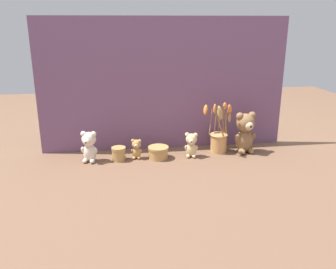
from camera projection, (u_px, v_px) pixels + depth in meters
name	position (u px, v px, depth m)	size (l,w,h in m)	color
ground_plane	(168.00, 157.00, 1.99)	(4.00, 4.00, 0.00)	brown
backdrop_wall	(164.00, 85.00, 2.03)	(1.42, 0.02, 0.76)	#704C70
teddy_bear_large	(245.00, 132.00, 2.03)	(0.13, 0.12, 0.24)	olive
teddy_bear_medium	(89.00, 146.00, 1.90)	(0.10, 0.09, 0.17)	beige
teddy_bear_small	(191.00, 144.00, 1.97)	(0.08, 0.07, 0.14)	#DBBC84
teddy_bear_tiny	(136.00, 148.00, 1.95)	(0.06, 0.06, 0.11)	tan
flower_vase	(219.00, 137.00, 2.04)	(0.16, 0.15, 0.30)	tan
decorative_tin_tall	(158.00, 152.00, 1.96)	(0.11, 0.11, 0.07)	tan
decorative_tin_short	(119.00, 154.00, 1.94)	(0.08, 0.08, 0.07)	tan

